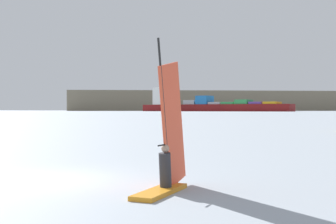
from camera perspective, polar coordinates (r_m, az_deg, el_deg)
The scene contains 4 objects.
ground_plane at distance 14.97m, azimuth -15.21°, elevation -8.22°, with size 4000.00×4000.00×0.00m, color #9EA8B2.
windsurfer at distance 12.31m, azimuth -0.17°, elevation -5.48°, with size 1.22×3.00×4.10m.
cargo_ship at distance 541.47m, azimuth 4.92°, elevation 0.90°, with size 182.09×95.59×36.31m.
distant_headland at distance 926.07m, azimuth 10.61°, elevation 1.19°, with size 689.16×372.34×32.41m, color #756B56.
Camera 1 is at (5.95, -13.55, 2.22)m, focal length 48.28 mm.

